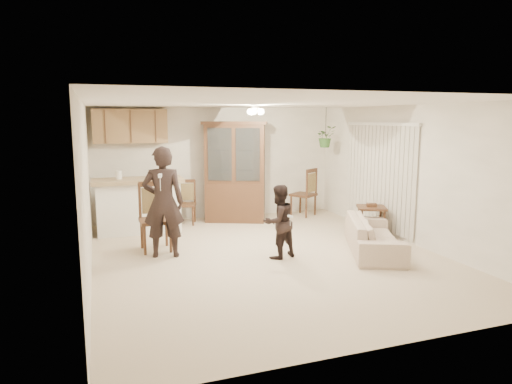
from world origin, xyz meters
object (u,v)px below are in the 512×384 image
object	(u,v)px
sofa	(374,231)
side_table	(371,221)
china_hutch	(235,173)
chair_bar	(156,232)
chair_hutch_right	(303,202)
child	(279,217)
chair_hutch_left	(186,212)
adult	(163,203)

from	to	relation	value
sofa	side_table	bearing A→B (deg)	-6.45
china_hutch	chair_bar	bearing A→B (deg)	-115.27
chair_hutch_right	chair_bar	bearing A→B (deg)	-7.84
child	chair_bar	world-z (taller)	child
china_hutch	side_table	bearing A→B (deg)	-21.90
china_hutch	chair_bar	distance (m)	2.72
side_table	chair_bar	size ratio (longest dim) A/B	0.59
sofa	chair_hutch_left	size ratio (longest dim) A/B	1.97
chair_hutch_left	chair_hutch_right	distance (m)	2.76
side_table	chair_hutch_left	xyz separation A→B (m)	(-3.21, 2.19, -0.03)
chair_hutch_right	china_hutch	bearing A→B (deg)	-32.81
child	chair_bar	xyz separation A→B (m)	(-1.84, 1.09, -0.34)
side_table	child	bearing A→B (deg)	-162.05
adult	china_hutch	world-z (taller)	china_hutch
chair_bar	chair_hutch_left	world-z (taller)	chair_bar
child	chair_hutch_left	distance (m)	3.09
chair_bar	chair_hutch_right	world-z (taller)	chair_bar
adult	chair_hutch_right	xyz separation A→B (m)	(3.53, 2.17, -0.58)
chair_bar	chair_hutch_left	size ratio (longest dim) A/B	1.24
adult	chair_hutch_left	size ratio (longest dim) A/B	1.89
sofa	chair_hutch_left	world-z (taller)	chair_hutch_left
child	china_hutch	world-z (taller)	china_hutch
sofa	chair_bar	distance (m)	3.74
sofa	side_table	world-z (taller)	sofa
chair_hutch_right	side_table	bearing A→B (deg)	67.80
adult	chair_hutch_right	distance (m)	4.19
child	chair_hutch_left	world-z (taller)	child
sofa	chair_bar	world-z (taller)	chair_bar
china_hutch	chair_bar	world-z (taller)	china_hutch
sofa	child	bearing A→B (deg)	106.91
adult	chair_hutch_right	bearing A→B (deg)	-136.00
chair_hutch_left	child	bearing A→B (deg)	-53.42
side_table	chair_hutch_right	xyz separation A→B (m)	(-0.44, 2.14, 0.02)
chair_bar	chair_hutch_left	xyz separation A→B (m)	(0.86, 1.81, -0.06)
adult	chair_hutch_left	world-z (taller)	adult
sofa	china_hutch	size ratio (longest dim) A/B	0.85
adult	chair_hutch_left	xyz separation A→B (m)	(0.77, 2.22, -0.63)
sofa	china_hutch	bearing A→B (deg)	51.30
child	chair_bar	bearing A→B (deg)	-49.00
adult	side_table	xyz separation A→B (m)	(3.98, 0.03, -0.60)
child	chair_hutch_left	xyz separation A→B (m)	(-0.98, 2.91, -0.41)
china_hutch	chair_hutch_right	bearing A→B (deg)	24.12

